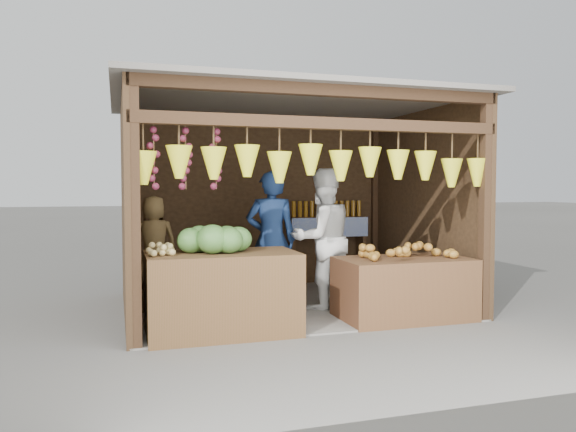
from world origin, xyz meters
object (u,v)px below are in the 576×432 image
(counter_left, at_px, (222,293))
(woman_standing, at_px, (322,239))
(counter_right, at_px, (404,289))
(man_standing, at_px, (271,240))
(vendor_seated, at_px, (154,241))

(counter_left, xyz_separation_m, woman_standing, (1.44, 0.85, 0.46))
(woman_standing, bearing_deg, counter_left, 19.76)
(counter_right, xyz_separation_m, man_standing, (-1.33, 1.00, 0.52))
(woman_standing, relative_size, vendor_seated, 1.57)
(counter_right, bearing_deg, vendor_seated, 155.55)
(counter_right, height_order, woman_standing, woman_standing)
(counter_right, relative_size, woman_standing, 0.86)
(counter_left, distance_m, woman_standing, 1.73)
(woman_standing, distance_m, vendor_seated, 2.10)
(counter_right, distance_m, vendor_seated, 3.08)
(counter_left, xyz_separation_m, man_standing, (0.82, 1.04, 0.44))
(counter_left, relative_size, woman_standing, 0.88)
(woman_standing, bearing_deg, counter_right, 120.66)
(woman_standing, bearing_deg, vendor_seated, -23.19)
(counter_right, bearing_deg, woman_standing, 131.51)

